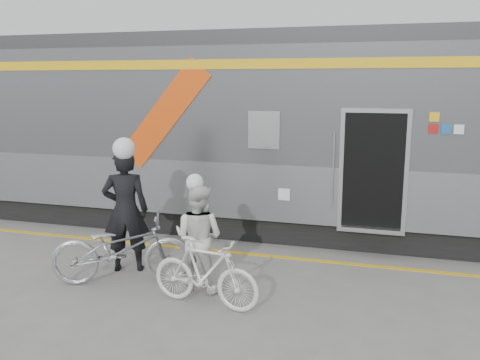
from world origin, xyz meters
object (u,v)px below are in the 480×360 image
at_px(bicycle_left, 121,249).
at_px(bicycle_right, 205,272).
at_px(man, 126,210).
at_px(woman, 199,237).

xyz_separation_m(bicycle_left, bicycle_right, (1.55, -0.41, -0.07)).
xyz_separation_m(man, bicycle_left, (0.20, -0.55, -0.46)).
height_order(man, bicycle_right, man).
distance_m(woman, bicycle_right, 0.71).
bearing_deg(woman, man, -7.52).
bearing_deg(bicycle_right, bicycle_left, 83.46).
height_order(man, woman, man).
distance_m(man, bicycle_left, 0.75).
bearing_deg(man, bicycle_right, 130.21).
distance_m(man, bicycle_right, 2.06).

